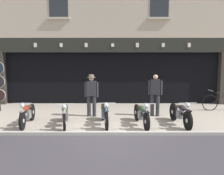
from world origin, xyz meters
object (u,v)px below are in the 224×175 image
at_px(advert_board_near, 156,70).
at_px(leaning_bicycle, 222,102).
at_px(advert_board_far, 174,69).
at_px(salesman_left, 92,93).
at_px(motorcycle_center_right, 142,114).
at_px(motorcycle_right, 181,113).
at_px(motorcycle_left, 28,113).
at_px(motorcycle_center, 105,113).
at_px(shopkeeper_center, 156,93).
at_px(motorcycle_center_left, 66,114).

height_order(advert_board_near, leaning_bicycle, advert_board_near).
xyz_separation_m(advert_board_far, leaning_bicycle, (1.76, -1.75, -1.40)).
bearing_deg(salesman_left, motorcycle_center_right, 146.05).
bearing_deg(motorcycle_right, motorcycle_center_right, -4.59).
bearing_deg(salesman_left, advert_board_near, -134.02).
xyz_separation_m(motorcycle_left, salesman_left, (2.18, 1.31, 0.52)).
height_order(motorcycle_center, advert_board_near, advert_board_near).
distance_m(motorcycle_right, shopkeeper_center, 1.62).
height_order(motorcycle_left, advert_board_near, advert_board_near).
bearing_deg(salesman_left, shopkeeper_center, -176.23).
xyz_separation_m(advert_board_near, advert_board_far, (0.93, -0.00, 0.06)).
xyz_separation_m(motorcycle_left, motorcycle_center_left, (1.38, -0.15, 0.00)).
relative_size(motorcycle_left, motorcycle_right, 0.97).
distance_m(salesman_left, advert_board_near, 4.25).
relative_size(salesman_left, advert_board_far, 1.75).
bearing_deg(motorcycle_left, leaning_bicycle, -166.40).
bearing_deg(shopkeeper_center, advert_board_near, -88.42).
bearing_deg(leaning_bicycle, salesman_left, 96.44).
height_order(motorcycle_left, motorcycle_center_left, motorcycle_center_left).
relative_size(motorcycle_center, motorcycle_right, 1.04).
relative_size(motorcycle_center, shopkeeper_center, 1.22).
bearing_deg(leaning_bicycle, motorcycle_center_left, 106.93).
height_order(shopkeeper_center, advert_board_near, advert_board_near).
bearing_deg(motorcycle_right, salesman_left, -29.17).
relative_size(motorcycle_left, advert_board_near, 1.83).
xyz_separation_m(motorcycle_center_right, shopkeeper_center, (0.71, 1.44, 0.52)).
bearing_deg(leaning_bicycle, motorcycle_center_right, 118.37).
distance_m(motorcycle_center_left, salesman_left, 1.75).
bearing_deg(motorcycle_center, leaning_bicycle, -161.53).
bearing_deg(motorcycle_left, motorcycle_center, 176.45).
height_order(motorcycle_center_right, motorcycle_right, motorcycle_right).
bearing_deg(advert_board_near, shopkeeper_center, -99.25).
height_order(motorcycle_left, leaning_bicycle, leaning_bicycle).
height_order(salesman_left, advert_board_far, advert_board_far).
distance_m(motorcycle_center, advert_board_near, 5.03).
distance_m(salesman_left, shopkeeper_center, 2.58).
height_order(motorcycle_right, shopkeeper_center, shopkeeper_center).
xyz_separation_m(advert_board_near, leaning_bicycle, (2.69, -1.75, -1.34)).
height_order(advert_board_near, advert_board_far, advert_board_far).
distance_m(motorcycle_left, leaning_bicycle, 8.28).
distance_m(motorcycle_center_left, motorcycle_center, 1.38).
bearing_deg(motorcycle_left, salesman_left, -152.48).
height_order(motorcycle_right, leaning_bicycle, leaning_bicycle).
bearing_deg(shopkeeper_center, motorcycle_center, 45.06).
distance_m(motorcycle_right, advert_board_far, 4.47).
bearing_deg(salesman_left, motorcycle_right, 160.37).
height_order(motorcycle_center_left, motorcycle_center_right, same).
relative_size(motorcycle_right, advert_board_near, 1.88).
xyz_separation_m(motorcycle_center_left, advert_board_far, (4.77, 4.33, 1.36)).
xyz_separation_m(salesman_left, advert_board_near, (3.04, 2.87, 0.78)).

